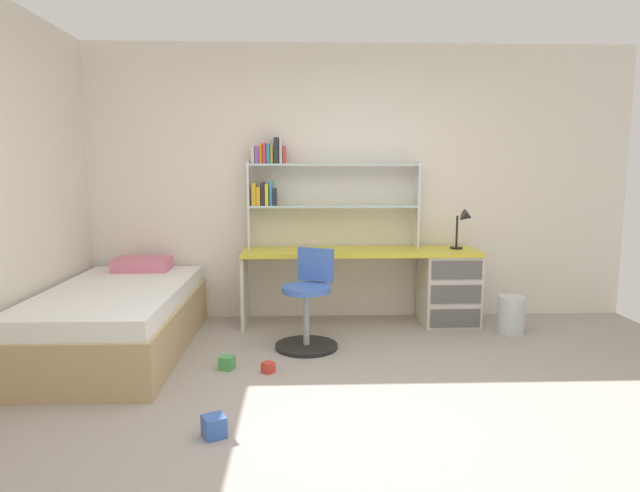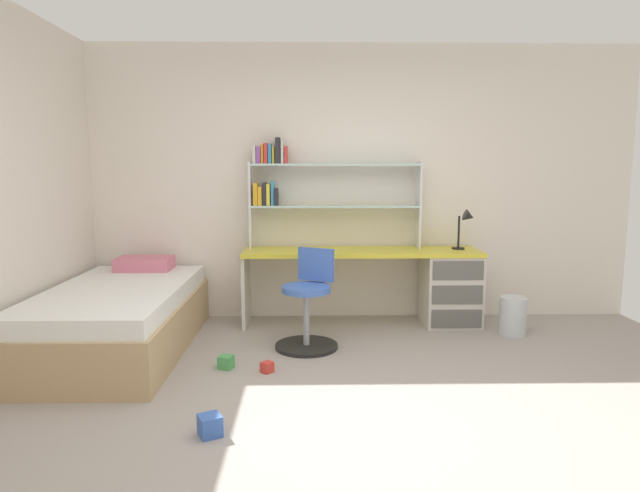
% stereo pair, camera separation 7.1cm
% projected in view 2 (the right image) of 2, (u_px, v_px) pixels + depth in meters
% --- Properties ---
extents(ground_plane, '(5.79, 5.53, 0.02)m').
position_uv_depth(ground_plane, '(357.00, 418.00, 3.25)').
color(ground_plane, '#9E938C').
extents(room_shell, '(5.79, 5.53, 2.65)m').
position_uv_depth(room_shell, '(193.00, 188.00, 4.21)').
color(room_shell, silver).
rests_on(room_shell, ground_plane).
extents(desk, '(2.22, 0.53, 0.71)m').
position_uv_depth(desk, '(424.00, 281.00, 5.17)').
color(desk, gold).
rests_on(desk, ground_plane).
extents(bookshelf_hutch, '(1.63, 0.22, 1.04)m').
position_uv_depth(bookshelf_hutch, '(309.00, 184.00, 5.17)').
color(bookshelf_hutch, silver).
rests_on(bookshelf_hutch, desk).
extents(desk_lamp, '(0.20, 0.17, 0.38)m').
position_uv_depth(desk_lamp, '(467.00, 223.00, 5.10)').
color(desk_lamp, black).
rests_on(desk_lamp, desk).
extents(swivel_chair, '(0.52, 0.52, 0.81)m').
position_uv_depth(swivel_chair, '(308.00, 309.00, 4.49)').
color(swivel_chair, black).
rests_on(swivel_chair, ground_plane).
extents(bed_platform, '(1.08, 2.02, 0.65)m').
position_uv_depth(bed_platform, '(119.00, 318.00, 4.42)').
color(bed_platform, tan).
rests_on(bed_platform, ground_plane).
extents(waste_bin, '(0.24, 0.24, 0.34)m').
position_uv_depth(waste_bin, '(513.00, 316.00, 4.86)').
color(waste_bin, silver).
rests_on(waste_bin, ground_plane).
extents(toy_block_blue_0, '(0.16, 0.16, 0.12)m').
position_uv_depth(toy_block_blue_0, '(210.00, 425.00, 3.02)').
color(toy_block_blue_0, '#3860B7').
rests_on(toy_block_blue_0, ground_plane).
extents(toy_block_red_1, '(0.11, 0.11, 0.08)m').
position_uv_depth(toy_block_red_1, '(267.00, 367.00, 3.96)').
color(toy_block_red_1, red).
rests_on(toy_block_red_1, ground_plane).
extents(toy_block_green_2, '(0.12, 0.12, 0.10)m').
position_uv_depth(toy_block_green_2, '(226.00, 362.00, 4.03)').
color(toy_block_green_2, '#479E51').
rests_on(toy_block_green_2, ground_plane).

